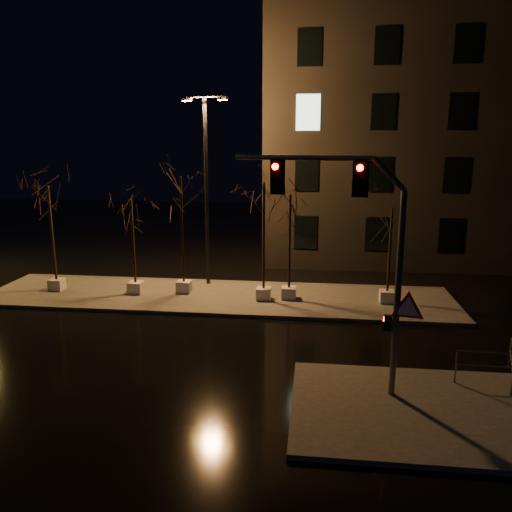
# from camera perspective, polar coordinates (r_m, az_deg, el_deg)

# --- Properties ---
(ground) EXTENTS (90.00, 90.00, 0.00)m
(ground) POSITION_cam_1_polar(r_m,az_deg,el_deg) (18.29, -8.17, -10.44)
(ground) COLOR black
(ground) RESTS_ON ground
(median) EXTENTS (22.00, 5.00, 0.15)m
(median) POSITION_cam_1_polar(r_m,az_deg,el_deg) (23.75, -4.47, -4.65)
(median) COLOR #46443F
(median) RESTS_ON ground
(sidewalk_corner) EXTENTS (7.00, 5.00, 0.15)m
(sidewalk_corner) POSITION_cam_1_polar(r_m,az_deg,el_deg) (14.87, 18.30, -16.44)
(sidewalk_corner) COLOR #46443F
(sidewalk_corner) RESTS_ON ground
(building) EXTENTS (25.00, 12.00, 15.00)m
(building) POSITION_cam_1_polar(r_m,az_deg,el_deg) (35.51, 22.85, 12.33)
(building) COLOR black
(building) RESTS_ON ground
(tree_0) EXTENTS (1.80, 1.80, 5.22)m
(tree_0) POSITION_cam_1_polar(r_m,az_deg,el_deg) (25.58, -22.48, 4.93)
(tree_0) COLOR beige
(tree_0) RESTS_ON median
(tree_1) EXTENTS (1.80, 1.80, 4.65)m
(tree_1) POSITION_cam_1_polar(r_m,az_deg,el_deg) (23.90, -13.98, 3.99)
(tree_1) COLOR beige
(tree_1) RESTS_ON median
(tree_2) EXTENTS (1.80, 1.80, 5.70)m
(tree_2) POSITION_cam_1_polar(r_m,az_deg,el_deg) (23.49, -8.54, 6.03)
(tree_2) COLOR beige
(tree_2) RESTS_ON median
(tree_3) EXTENTS (1.80, 1.80, 5.49)m
(tree_3) POSITION_cam_1_polar(r_m,az_deg,el_deg) (22.13, 0.91, 5.36)
(tree_3) COLOR beige
(tree_3) RESTS_ON median
(tree_4) EXTENTS (1.80, 1.80, 4.93)m
(tree_4) POSITION_cam_1_polar(r_m,az_deg,el_deg) (22.35, 3.90, 4.30)
(tree_4) COLOR beige
(tree_4) RESTS_ON median
(tree_5) EXTENTS (1.80, 1.80, 4.38)m
(tree_5) POSITION_cam_1_polar(r_m,az_deg,el_deg) (22.59, 15.17, 2.92)
(tree_5) COLOR beige
(tree_5) RESTS_ON median
(traffic_signal_mast) EXTENTS (5.38, 1.21, 6.69)m
(traffic_signal_mast) POSITION_cam_1_polar(r_m,az_deg,el_deg) (13.95, 11.79, 1.66)
(traffic_signal_mast) COLOR #54575B
(traffic_signal_mast) RESTS_ON sidewalk_corner
(streetlight_main) EXTENTS (2.30, 0.70, 9.21)m
(streetlight_main) POSITION_cam_1_polar(r_m,az_deg,el_deg) (24.82, -5.72, 8.77)
(streetlight_main) COLOR black
(streetlight_main) RESTS_ON median
(guard_rail_a) EXTENTS (2.45, 0.13, 1.06)m
(guard_rail_a) POSITION_cam_1_polar(r_m,az_deg,el_deg) (16.60, 26.03, -11.02)
(guard_rail_a) COLOR #54575B
(guard_rail_a) RESTS_ON sidewalk_corner
(guard_rail_b) EXTENTS (0.69, 2.04, 1.01)m
(guard_rail_b) POSITION_cam_1_polar(r_m,az_deg,el_deg) (17.11, 27.21, -10.56)
(guard_rail_b) COLOR #54575B
(guard_rail_b) RESTS_ON sidewalk_corner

